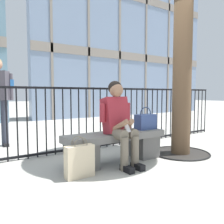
% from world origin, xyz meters
% --- Properties ---
extents(ground_plane, '(60.00, 60.00, 0.00)m').
position_xyz_m(ground_plane, '(0.00, 0.00, 0.00)').
color(ground_plane, '#9E9B93').
extents(stone_bench, '(1.60, 0.44, 0.45)m').
position_xyz_m(stone_bench, '(0.00, 0.00, 0.27)').
color(stone_bench, slate).
rests_on(stone_bench, ground).
extents(seated_person_with_phone, '(0.52, 0.66, 1.21)m').
position_xyz_m(seated_person_with_phone, '(-0.03, -0.13, 0.65)').
color(seated_person_with_phone, '#6B6051').
rests_on(seated_person_with_phone, ground).
extents(handbag_on_bench, '(0.34, 0.18, 0.37)m').
position_xyz_m(handbag_on_bench, '(0.58, -0.01, 0.58)').
color(handbag_on_bench, '#33477F').
rests_on(handbag_on_bench, stone_bench).
extents(shopping_bag, '(0.36, 0.13, 0.51)m').
position_xyz_m(shopping_bag, '(-0.73, -0.27, 0.21)').
color(shopping_bag, beige).
rests_on(shopping_bag, ground).
extents(plaza_railing, '(7.16, 0.04, 1.14)m').
position_xyz_m(plaza_railing, '(-0.00, 0.93, 0.58)').
color(plaza_railing, black).
rests_on(plaza_railing, ground).
extents(building_facade_right, '(9.69, 0.43, 9.00)m').
position_xyz_m(building_facade_right, '(5.24, 6.23, 4.51)').
color(building_facade_right, '#7A8EAD').
rests_on(building_facade_right, ground).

